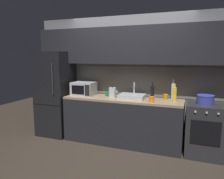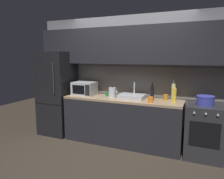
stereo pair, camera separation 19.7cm
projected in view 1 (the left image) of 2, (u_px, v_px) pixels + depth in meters
name	position (u px, v px, depth m)	size (l,w,h in m)	color
ground_plane	(104.00, 163.00, 3.41)	(10.00, 10.00, 0.00)	#2D261E
back_wall	(127.00, 64.00, 4.28)	(4.02, 0.44, 2.50)	slate
counter_run	(122.00, 121.00, 4.17)	(2.28, 0.60, 0.90)	black
refrigerator	(56.00, 93.00, 4.64)	(0.68, 0.69, 1.79)	black
oven_range	(204.00, 130.00, 3.65)	(0.60, 0.62, 0.90)	#232326
microwave	(84.00, 89.00, 4.40)	(0.46, 0.35, 0.27)	#A8AAAF
sink_basin	(132.00, 96.00, 4.06)	(0.48, 0.38, 0.30)	#ADAFB5
kettle	(112.00, 93.00, 4.14)	(0.18, 0.14, 0.22)	#B7BABF
wine_bottle_clear	(173.00, 91.00, 3.96)	(0.07, 0.07, 0.38)	silver
wine_bottle_yellow	(175.00, 94.00, 3.76)	(0.07, 0.07, 0.32)	gold
wine_bottle_dark	(152.00, 93.00, 3.93)	(0.07, 0.07, 0.32)	black
mug_green	(107.00, 94.00, 4.31)	(0.08, 0.08, 0.09)	#1E6B2D
mug_amber	(166.00, 97.00, 3.97)	(0.09, 0.09, 0.10)	#B27019
mug_orange	(152.00, 99.00, 3.73)	(0.09, 0.09, 0.10)	orange
cooking_pot	(205.00, 100.00, 3.58)	(0.28, 0.28, 0.15)	#333899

